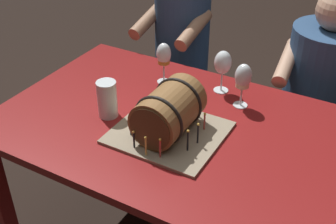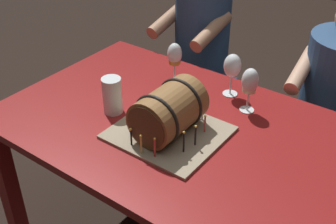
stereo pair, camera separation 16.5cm
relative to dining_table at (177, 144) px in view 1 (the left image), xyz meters
The scene contains 8 objects.
dining_table is the anchor object (origin of this frame).
barrel_cake 0.20m from the dining_table, 92.69° to the right, with size 0.41×0.37×0.21m.
wine_glass_amber 0.42m from the dining_table, 129.11° to the left, with size 0.07×0.07×0.19m.
wine_glass_empty 0.41m from the dining_table, 82.70° to the left, with size 0.08×0.08×0.19m.
wine_glass_white 0.38m from the dining_table, 57.26° to the left, with size 0.07×0.07×0.20m.
beer_pint 0.34m from the dining_table, 163.64° to the right, with size 0.08×0.08×0.16m.
person_seated_left 0.88m from the dining_table, 116.94° to the left, with size 0.35×0.45×1.20m.
person_seated_right 0.88m from the dining_table, 63.06° to the left, with size 0.43×0.51×1.12m.
Camera 1 is at (0.68, -1.27, 1.74)m, focal length 47.08 mm.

